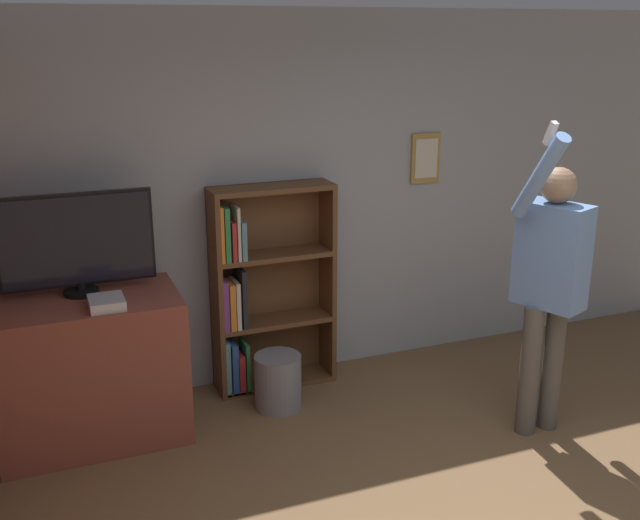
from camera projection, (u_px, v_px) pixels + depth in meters
wall_back at (319, 198)px, 5.56m from camera, size 6.80×0.09×2.70m
tv_ledge at (90, 369)px, 4.77m from camera, size 1.16×0.70×0.95m
television at (77, 243)px, 4.62m from camera, size 0.94×0.22×0.65m
game_console at (107, 303)px, 4.48m from camera, size 0.21×0.24×0.06m
bookshelf at (260, 293)px, 5.40m from camera, size 0.88×0.28×1.51m
person at (550, 276)px, 4.67m from camera, size 0.57×0.57×2.07m
waste_bin at (278, 382)px, 5.22m from camera, size 0.33×0.33×0.39m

